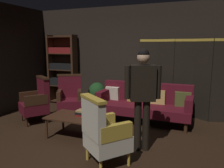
% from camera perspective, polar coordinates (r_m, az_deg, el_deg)
% --- Properties ---
extents(ground_plane, '(10.00, 10.00, 0.00)m').
position_cam_1_polar(ground_plane, '(4.26, -4.13, -14.45)').
color(ground_plane, black).
extents(back_wall, '(7.20, 0.10, 2.80)m').
position_cam_1_polar(back_wall, '(6.19, 5.72, 6.53)').
color(back_wall, black).
rests_on(back_wall, ground_plane).
extents(folding_screen, '(2.17, 0.33, 1.90)m').
position_cam_1_polar(folding_screen, '(5.68, 17.58, 1.63)').
color(folding_screen, black).
rests_on(folding_screen, ground_plane).
extents(bookshelf, '(0.90, 0.32, 2.05)m').
position_cam_1_polar(bookshelf, '(6.90, -12.39, 3.78)').
color(bookshelf, '#382114').
rests_on(bookshelf, ground_plane).
extents(velvet_couch, '(2.12, 0.78, 0.88)m').
position_cam_1_polar(velvet_couch, '(5.24, 8.31, -4.58)').
color(velvet_couch, '#382114').
rests_on(velvet_couch, ground_plane).
extents(coffee_table, '(1.00, 0.64, 0.42)m').
position_cam_1_polar(coffee_table, '(4.38, -9.53, -8.62)').
color(coffee_table, '#382114').
rests_on(coffee_table, ground_plane).
extents(armchair_gilt_accent, '(0.81, 0.81, 1.04)m').
position_cam_1_polar(armchair_gilt_accent, '(3.35, -2.19, -12.27)').
color(armchair_gilt_accent, gold).
rests_on(armchair_gilt_accent, ground_plane).
extents(armchair_wing_left, '(0.80, 0.80, 1.04)m').
position_cam_1_polar(armchair_wing_left, '(5.43, -18.67, -4.12)').
color(armchair_wing_left, '#382114').
rests_on(armchair_wing_left, ground_plane).
extents(armchair_wing_right, '(0.79, 0.78, 1.04)m').
position_cam_1_polar(armchair_wing_right, '(5.60, -10.69, -3.34)').
color(armchair_wing_right, '#382114').
rests_on(armchair_wing_right, ground_plane).
extents(standing_figure, '(0.55, 0.35, 1.70)m').
position_cam_1_polar(standing_figure, '(3.66, 7.81, -1.66)').
color(standing_figure, black).
rests_on(standing_figure, ground_plane).
extents(potted_plant, '(0.47, 0.47, 0.76)m').
position_cam_1_polar(potted_plant, '(6.11, -3.84, -2.62)').
color(potted_plant, brown).
rests_on(potted_plant, ground_plane).
extents(book_red_leather, '(0.25, 0.19, 0.04)m').
position_cam_1_polar(book_red_leather, '(4.35, -7.56, -7.77)').
color(book_red_leather, maroon).
rests_on(book_red_leather, coffee_table).
extents(book_black_cloth, '(0.24, 0.20, 0.04)m').
position_cam_1_polar(book_black_cloth, '(4.33, -7.57, -7.26)').
color(book_black_cloth, black).
rests_on(book_black_cloth, book_red_leather).
extents(book_tan_leather, '(0.21, 0.17, 0.03)m').
position_cam_1_polar(book_tan_leather, '(4.32, -7.59, -6.81)').
color(book_tan_leather, '#9E7A47').
rests_on(book_tan_leather, book_black_cloth).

